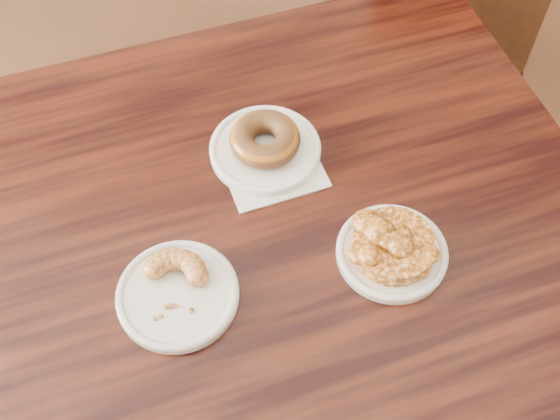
{
  "coord_description": "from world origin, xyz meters",
  "views": [
    {
      "loc": [
        0.19,
        -0.36,
        1.63
      ],
      "look_at": [
        0.19,
        0.19,
        0.8
      ],
      "focal_mm": 45.0,
      "sensor_mm": 36.0,
      "label": 1
    }
  ],
  "objects_px": {
    "glazed_donut": "(265,139)",
    "apple_fritter": "(394,244)",
    "cruller_fragment": "(176,288)",
    "cafe_table": "(291,347)",
    "chair_far": "(422,31)"
  },
  "relations": [
    {
      "from": "glazed_donut",
      "to": "apple_fritter",
      "type": "height_order",
      "value": "glazed_donut"
    },
    {
      "from": "cafe_table",
      "to": "glazed_donut",
      "type": "bearing_deg",
      "value": 85.66
    },
    {
      "from": "cafe_table",
      "to": "glazed_donut",
      "type": "xyz_separation_m",
      "value": [
        -0.05,
        0.17,
        0.41
      ]
    },
    {
      "from": "chair_far",
      "to": "apple_fritter",
      "type": "relative_size",
      "value": 5.69
    },
    {
      "from": "chair_far",
      "to": "cruller_fragment",
      "type": "bearing_deg",
      "value": 52.68
    },
    {
      "from": "cafe_table",
      "to": "chair_far",
      "type": "xyz_separation_m",
      "value": [
        0.33,
        0.79,
        0.08
      ]
    },
    {
      "from": "apple_fritter",
      "to": "cruller_fragment",
      "type": "relative_size",
      "value": 1.46
    },
    {
      "from": "cruller_fragment",
      "to": "cafe_table",
      "type": "bearing_deg",
      "value": 26.26
    },
    {
      "from": "apple_fritter",
      "to": "cruller_fragment",
      "type": "xyz_separation_m",
      "value": [
        -0.3,
        -0.07,
        -0.0
      ]
    },
    {
      "from": "cafe_table",
      "to": "chair_far",
      "type": "height_order",
      "value": "chair_far"
    },
    {
      "from": "glazed_donut",
      "to": "chair_far",
      "type": "bearing_deg",
      "value": 58.99
    },
    {
      "from": "cafe_table",
      "to": "cruller_fragment",
      "type": "bearing_deg",
      "value": -172.63
    },
    {
      "from": "cruller_fragment",
      "to": "apple_fritter",
      "type": "bearing_deg",
      "value": 12.56
    },
    {
      "from": "cafe_table",
      "to": "apple_fritter",
      "type": "bearing_deg",
      "value": -24.33
    },
    {
      "from": "cafe_table",
      "to": "cruller_fragment",
      "type": "distance_m",
      "value": 0.44
    }
  ]
}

